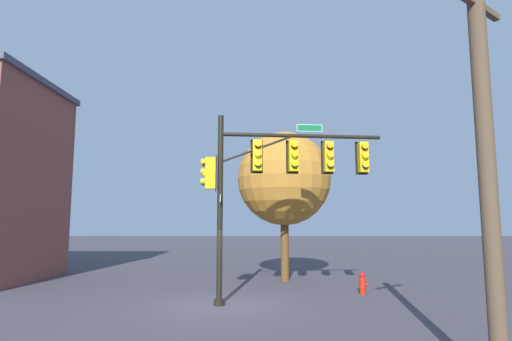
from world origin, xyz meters
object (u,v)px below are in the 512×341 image
object	(u,v)px
utility_pole	(487,164)
fire_hydrant	(363,283)
signal_pole_assembly	(277,168)
tree_near	(284,179)

from	to	relation	value
utility_pole	fire_hydrant	size ratio (longest dim) A/B	9.00
signal_pole_assembly	tree_near	distance (m)	5.51
signal_pole_assembly	fire_hydrant	bearing A→B (deg)	29.92
signal_pole_assembly	utility_pole	bearing A→B (deg)	-64.38
utility_pole	fire_hydrant	world-z (taller)	utility_pole
utility_pole	signal_pole_assembly	bearing A→B (deg)	115.62
utility_pole	tree_near	distance (m)	13.00
utility_pole	tree_near	world-z (taller)	utility_pole
signal_pole_assembly	utility_pole	size ratio (longest dim) A/B	0.88
fire_hydrant	tree_near	distance (m)	6.35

